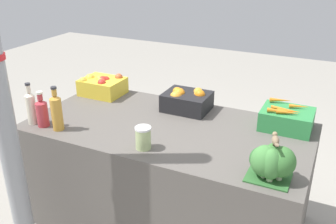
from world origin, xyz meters
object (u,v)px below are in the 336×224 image
object	(u,v)px
juice_bottle_amber	(57,112)
juice_bottle_ruby	(42,112)
orange_crate	(187,100)
pickle_jar	(143,138)
broccoli_pile	(271,162)
sparrow_bird	(275,140)
apple_crate	(102,85)
carrot_crate	(287,119)
juice_bottle_cloudy	(31,107)

from	to	relation	value
juice_bottle_amber	juice_bottle_ruby	bearing A→B (deg)	-180.00
orange_crate	juice_bottle_amber	xyz separation A→B (m)	(-0.62, -0.65, 0.05)
juice_bottle_amber	pickle_jar	xyz separation A→B (m)	(0.61, 0.02, -0.06)
orange_crate	broccoli_pile	world-z (taller)	broccoli_pile
sparrow_bird	apple_crate	bearing A→B (deg)	50.74
orange_crate	juice_bottle_amber	world-z (taller)	juice_bottle_amber
carrot_crate	juice_bottle_amber	world-z (taller)	juice_bottle_amber
apple_crate	orange_crate	size ratio (longest dim) A/B	1.00
carrot_crate	juice_bottle_ruby	bearing A→B (deg)	-155.67
orange_crate	juice_bottle_ruby	xyz separation A→B (m)	(-0.75, -0.65, 0.02)
juice_bottle_cloudy	pickle_jar	xyz separation A→B (m)	(0.83, 0.02, -0.05)
apple_crate	pickle_jar	distance (m)	0.96
apple_crate	juice_bottle_ruby	world-z (taller)	juice_bottle_ruby
juice_bottle_amber	pickle_jar	size ratio (longest dim) A/B	2.16
juice_bottle_cloudy	pickle_jar	size ratio (longest dim) A/B	2.09
apple_crate	juice_bottle_ruby	distance (m)	0.65
apple_crate	juice_bottle_amber	size ratio (longest dim) A/B	1.10
apple_crate	pickle_jar	size ratio (longest dim) A/B	2.37
broccoli_pile	pickle_jar	world-z (taller)	broccoli_pile
orange_crate	juice_bottle_ruby	size ratio (longest dim) A/B	1.34
orange_crate	juice_bottle_cloudy	world-z (taller)	juice_bottle_cloudy
broccoli_pile	juice_bottle_amber	distance (m)	1.35
carrot_crate	sparrow_bird	distance (m)	0.64
carrot_crate	juice_bottle_cloudy	xyz separation A→B (m)	(-1.54, -0.65, 0.05)
apple_crate	carrot_crate	world-z (taller)	carrot_crate
carrot_crate	broccoli_pile	xyz separation A→B (m)	(0.02, -0.63, 0.03)
apple_crate	broccoli_pile	xyz separation A→B (m)	(1.46, -0.63, 0.02)
pickle_jar	carrot_crate	bearing A→B (deg)	41.76
orange_crate	sparrow_bird	distance (m)	0.97
juice_bottle_cloudy	juice_bottle_amber	size ratio (longest dim) A/B	0.97
sparrow_bird	orange_crate	bearing A→B (deg)	33.37
apple_crate	broccoli_pile	distance (m)	1.59
orange_crate	juice_bottle_amber	bearing A→B (deg)	-133.47
juice_bottle_cloudy	juice_bottle_amber	distance (m)	0.22
juice_bottle_amber	pickle_jar	world-z (taller)	juice_bottle_amber
juice_bottle_amber	broccoli_pile	bearing A→B (deg)	0.90
apple_crate	juice_bottle_cloudy	bearing A→B (deg)	-99.23
broccoli_pile	pickle_jar	xyz separation A→B (m)	(-0.73, 0.00, -0.03)
juice_bottle_amber	apple_crate	bearing A→B (deg)	99.62
broccoli_pile	juice_bottle_ruby	size ratio (longest dim) A/B	0.98
pickle_jar	juice_bottle_amber	bearing A→B (deg)	-178.00
orange_crate	juice_bottle_ruby	bearing A→B (deg)	-138.72
orange_crate	juice_bottle_amber	distance (m)	0.90
carrot_crate	juice_bottle_cloudy	world-z (taller)	juice_bottle_cloudy
pickle_jar	juice_bottle_cloudy	bearing A→B (deg)	-178.52
orange_crate	pickle_jar	distance (m)	0.63
carrot_crate	pickle_jar	xyz separation A→B (m)	(-0.71, -0.63, 0.00)
carrot_crate	pickle_jar	size ratio (longest dim) A/B	2.37
apple_crate	orange_crate	distance (m)	0.73
juice_bottle_cloudy	sparrow_bird	world-z (taller)	juice_bottle_cloudy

